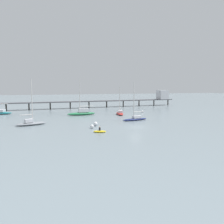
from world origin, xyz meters
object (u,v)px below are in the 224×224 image
sailboat_green (82,112)px  mooring_buoy_inner (92,126)px  pier (124,98)px  dinghy_yellow (100,131)px  sailboat_navy (135,118)px  sailboat_gray (31,122)px  sailboat_red (120,113)px  mooring_buoy_near (142,112)px  mooring_buoy_outer (96,124)px

sailboat_green → mooring_buoy_inner: (-2.03, -22.04, -0.40)m
pier → dinghy_yellow: (-24.15, -49.59, -3.31)m
sailboat_navy → sailboat_gray: (-25.13, 0.61, 0.01)m
sailboat_navy → dinghy_yellow: (-12.59, -11.80, -0.41)m
sailboat_navy → dinghy_yellow: sailboat_navy is taller
sailboat_red → dinghy_yellow: size_ratio=3.25×
sailboat_gray → mooring_buoy_inner: (12.10, -7.98, -0.24)m
sailboat_green → mooring_buoy_inner: 22.14m
sailboat_green → mooring_buoy_near: sailboat_green is taller
sailboat_green → mooring_buoy_near: bearing=0.5°
sailboat_red → sailboat_navy: bearing=-91.4°
dinghy_yellow → mooring_buoy_outer: bearing=82.1°
mooring_buoy_near → sailboat_navy: bearing=-121.7°
sailboat_gray → mooring_buoy_near: (34.31, 14.23, -0.30)m
sailboat_gray → dinghy_yellow: sailboat_gray is taller
mooring_buoy_near → sailboat_red: bearing=-163.9°
pier → sailboat_red: sailboat_red is taller
pier → mooring_buoy_near: bearing=-95.9°
pier → sailboat_red: size_ratio=9.16×
sailboat_green → mooring_buoy_outer: size_ratio=11.97×
sailboat_navy → mooring_buoy_near: bearing=58.3°
sailboat_red → mooring_buoy_outer: sailboat_red is taller
mooring_buoy_near → sailboat_green: bearing=-179.5°
sailboat_navy → dinghy_yellow: bearing=-136.9°
sailboat_navy → sailboat_gray: sailboat_gray is taller
dinghy_yellow → mooring_buoy_outer: dinghy_yellow is taller
dinghy_yellow → mooring_buoy_near: bearing=50.7°
sailboat_green → dinghy_yellow: bearing=-93.4°
sailboat_navy → mooring_buoy_inner: size_ratio=12.23×
pier → sailboat_gray: 52.31m
dinghy_yellow → pier: bearing=64.0°
dinghy_yellow → sailboat_green: bearing=86.6°
sailboat_red → sailboat_green: bearing=168.1°
sailboat_green → dinghy_yellow: sailboat_green is taller
pier → mooring_buoy_near: 23.29m
sailboat_red → mooring_buoy_outer: size_ratio=9.49×
pier → mooring_buoy_near: size_ratio=115.90×
sailboat_red → dinghy_yellow: 27.32m
mooring_buoy_near → mooring_buoy_outer: mooring_buoy_outer is taller
sailboat_gray → dinghy_yellow: (12.54, -12.41, -0.42)m
sailboat_navy → mooring_buoy_outer: sailboat_navy is taller
sailboat_navy → sailboat_red: 12.28m
sailboat_green → sailboat_gray: sailboat_green is taller
sailboat_gray → sailboat_red: bearing=24.6°
mooring_buoy_outer → pier: bearing=61.4°
dinghy_yellow → mooring_buoy_inner: bearing=95.7°
pier → mooring_buoy_inner: size_ratio=98.41×
dinghy_yellow → mooring_buoy_outer: (0.98, 7.08, 0.23)m
mooring_buoy_outer → sailboat_gray: bearing=158.5°
mooring_buoy_near → dinghy_yellow: bearing=-129.3°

